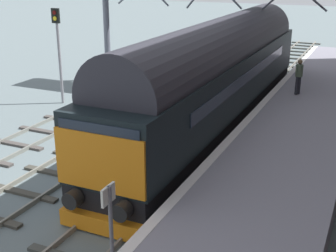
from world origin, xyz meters
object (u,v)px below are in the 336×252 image
at_px(diesel_locomotive, 217,72).
at_px(waiting_passenger, 299,73).
at_px(platform_number_sign, 110,217).
at_px(signal_post_far, 58,46).

xyz_separation_m(diesel_locomotive, waiting_passenger, (2.84, 3.38, -0.49)).
bearing_deg(waiting_passenger, platform_number_sign, -156.23).
bearing_deg(waiting_passenger, signal_post_far, 132.78).
bearing_deg(waiting_passenger, diesel_locomotive, 167.35).
xyz_separation_m(diesel_locomotive, signal_post_far, (-8.41, 0.29, 0.47)).
distance_m(platform_number_sign, waiting_passenger, 15.15).
bearing_deg(signal_post_far, waiting_passenger, 15.34).
relative_size(signal_post_far, waiting_passenger, 2.91).
relative_size(signal_post_far, platform_number_sign, 2.50).
height_order(diesel_locomotive, platform_number_sign, diesel_locomotive).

